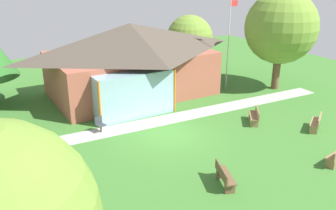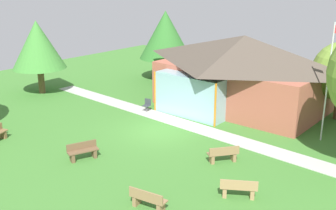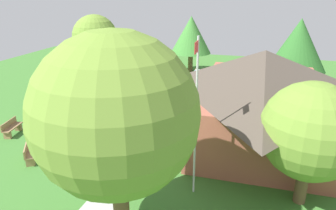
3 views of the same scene
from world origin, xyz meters
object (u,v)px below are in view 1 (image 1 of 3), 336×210
(bench_mid_right, at_px, (254,116))
(patio_chair_west, at_px, (100,125))
(pavilion, at_px, (131,59))
(tree_behind_pavilion_right, at_px, (190,39))
(bench_lawn_far_right, at_px, (316,123))
(bench_front_center, at_px, (224,177))
(tree_east_hedge, at_px, (281,28))
(flagpole, at_px, (229,41))

(bench_mid_right, bearing_deg, patio_chair_west, 104.88)
(pavilion, relative_size, tree_behind_pavilion_right, 2.36)
(bench_lawn_far_right, height_order, bench_front_center, same)
(bench_mid_right, relative_size, tree_east_hedge, 0.21)
(pavilion, relative_size, bench_lawn_far_right, 7.66)
(tree_behind_pavilion_right, bearing_deg, tree_east_hedge, -58.96)
(pavilion, distance_m, tree_behind_pavilion_right, 6.26)
(pavilion, bearing_deg, tree_east_hedge, -23.36)
(flagpole, bearing_deg, bench_front_center, -129.27)
(bench_mid_right, relative_size, patio_chair_west, 1.70)
(flagpole, relative_size, patio_chair_west, 7.41)
(pavilion, bearing_deg, bench_mid_right, -64.48)
(bench_front_center, bearing_deg, bench_mid_right, 147.59)
(pavilion, height_order, bench_mid_right, pavilion)
(flagpole, bearing_deg, tree_east_hedge, -30.83)
(bench_front_center, bearing_deg, bench_lawn_far_right, 123.18)
(pavilion, xyz_separation_m, bench_front_center, (-1.58, -12.19, -2.13))
(tree_east_hedge, distance_m, tree_behind_pavilion_right, 7.09)
(bench_mid_right, bearing_deg, flagpole, 12.50)
(flagpole, relative_size, tree_behind_pavilion_right, 1.31)
(bench_lawn_far_right, height_order, patio_chair_west, patio_chair_west)
(patio_chair_west, distance_m, tree_behind_pavilion_right, 12.38)
(bench_front_center, bearing_deg, flagpole, 161.34)
(flagpole, bearing_deg, bench_lawn_far_right, -92.68)
(patio_chair_west, bearing_deg, bench_mid_right, 144.43)
(bench_mid_right, distance_m, bench_front_center, 6.82)
(bench_lawn_far_right, bearing_deg, bench_mid_right, 101.21)
(flagpole, xyz_separation_m, patio_chair_west, (-10.64, -2.54, -3.07))
(tree_east_hedge, bearing_deg, patio_chair_west, -177.01)
(flagpole, distance_m, tree_behind_pavilion_right, 4.20)
(bench_mid_right, xyz_separation_m, patio_chair_west, (-8.00, 3.25, 0.01))
(tree_east_hedge, bearing_deg, bench_lawn_far_right, -118.39)
(flagpole, bearing_deg, bench_mid_right, -114.50)
(bench_lawn_far_right, bearing_deg, pavilion, 88.08)
(patio_chair_west, bearing_deg, bench_front_center, 95.69)
(patio_chair_west, bearing_deg, flagpole, 179.97)
(bench_front_center, distance_m, tree_east_hedge, 14.32)
(pavilion, bearing_deg, flagpole, -19.51)
(pavilion, xyz_separation_m, tree_behind_pavilion_right, (5.96, 1.84, 0.50))
(pavilion, distance_m, patio_chair_west, 6.71)
(tree_east_hedge, bearing_deg, flagpole, 149.17)
(bench_mid_right, bearing_deg, tree_east_hedge, -18.10)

